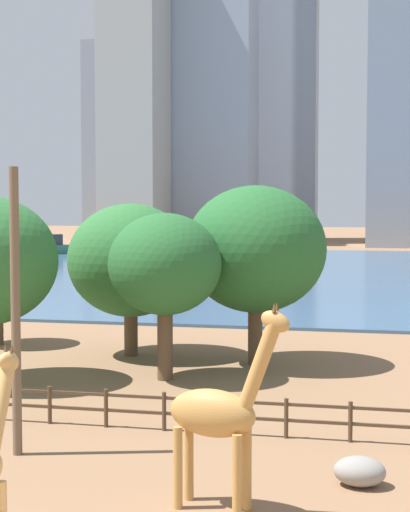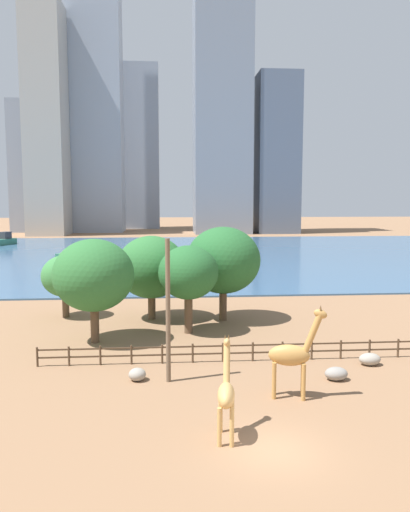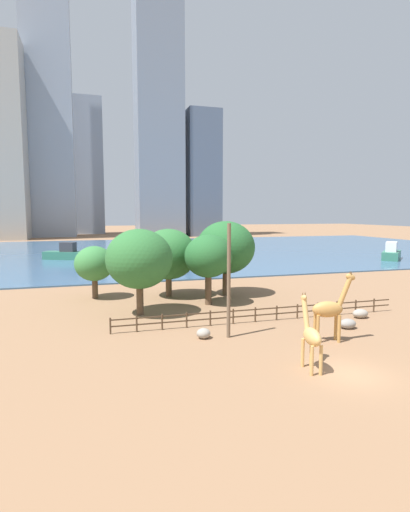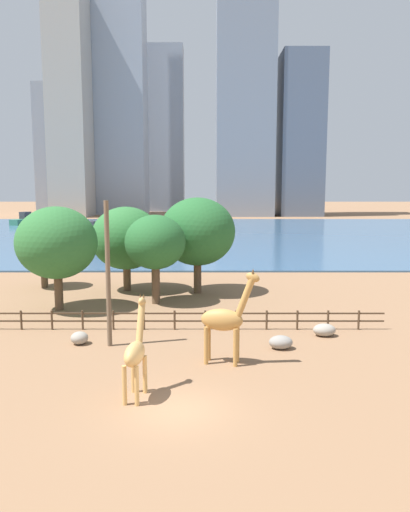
{
  "view_description": "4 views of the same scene",
  "coord_description": "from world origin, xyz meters",
  "px_view_note": "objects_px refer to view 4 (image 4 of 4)",
  "views": [
    {
      "loc": [
        5.86,
        -12.79,
        7.43
      ],
      "look_at": [
        -3.77,
        32.37,
        4.54
      ],
      "focal_mm": 55.0,
      "sensor_mm": 36.0,
      "label": 1
    },
    {
      "loc": [
        -4.6,
        -20.29,
        10.88
      ],
      "look_at": [
        0.24,
        40.33,
        3.93
      ],
      "focal_mm": 35.0,
      "sensor_mm": 36.0,
      "label": 2
    },
    {
      "loc": [
        -14.51,
        -18.97,
        9.38
      ],
      "look_at": [
        1.6,
        35.41,
        3.22
      ],
      "focal_mm": 28.0,
      "sensor_mm": 36.0,
      "label": 3
    },
    {
      "loc": [
        1.2,
        -20.03,
        9.45
      ],
      "look_at": [
        1.35,
        24.1,
        3.23
      ],
      "focal_mm": 35.0,
      "sensor_mm": 36.0,
      "label": 4
    }
  ],
  "objects_px": {
    "giraffe_tall": "(134,352)",
    "tree_right_tall": "(154,243)",
    "giraffe_companion": "(224,320)",
    "tree_left_small": "(196,232)",
    "boat_tug": "(22,220)",
    "tree_left_large": "(124,238)",
    "boat_barge": "(85,234)",
    "boulder_small": "(323,330)",
    "boulder_near_fence": "(78,338)",
    "tree_center_broad": "(55,243)",
    "boulder_by_pole": "(279,342)",
    "utility_pole": "(106,275)",
    "tree_right_small": "(41,247)"
  },
  "relations": [
    {
      "from": "boulder_near_fence",
      "to": "boulder_small",
      "type": "distance_m",
      "value": 15.22
    },
    {
      "from": "giraffe_tall",
      "to": "tree_right_tall",
      "type": "height_order",
      "value": "tree_right_tall"
    },
    {
      "from": "tree_right_small",
      "to": "boulder_small",
      "type": "bearing_deg",
      "value": -34.08
    },
    {
      "from": "boat_barge",
      "to": "boulder_small",
      "type": "bearing_deg",
      "value": 142.27
    },
    {
      "from": "giraffe_tall",
      "to": "boulder_by_pole",
      "type": "distance_m",
      "value": 10.25
    },
    {
      "from": "utility_pole",
      "to": "boat_tug",
      "type": "bearing_deg",
      "value": 112.62
    },
    {
      "from": "tree_right_tall",
      "to": "tree_right_small",
      "type": "height_order",
      "value": "tree_right_tall"
    },
    {
      "from": "boulder_near_fence",
      "to": "tree_left_small",
      "type": "relative_size",
      "value": 0.12
    },
    {
      "from": "giraffe_tall",
      "to": "tree_left_small",
      "type": "bearing_deg",
      "value": 1.87
    },
    {
      "from": "boulder_small",
      "to": "boat_barge",
      "type": "bearing_deg",
      "value": 117.26
    },
    {
      "from": "boulder_small",
      "to": "tree_left_large",
      "type": "relative_size",
      "value": 0.19
    },
    {
      "from": "boulder_by_pole",
      "to": "boat_tug",
      "type": "xyz_separation_m",
      "value": [
        -48.08,
        91.74,
        0.83
      ]
    },
    {
      "from": "tree_center_broad",
      "to": "boat_barge",
      "type": "distance_m",
      "value": 47.85
    },
    {
      "from": "giraffe_tall",
      "to": "tree_center_broad",
      "type": "xyz_separation_m",
      "value": [
        -8.11,
        16.01,
        3.08
      ]
    },
    {
      "from": "tree_right_tall",
      "to": "boat_tug",
      "type": "height_order",
      "value": "tree_right_tall"
    },
    {
      "from": "giraffe_tall",
      "to": "tree_left_large",
      "type": "height_order",
      "value": "tree_left_large"
    },
    {
      "from": "giraffe_tall",
      "to": "tree_right_tall",
      "type": "xyz_separation_m",
      "value": [
        -0.87,
        18.12,
        2.86
      ]
    },
    {
      "from": "tree_right_tall",
      "to": "tree_left_small",
      "type": "relative_size",
      "value": 0.85
    },
    {
      "from": "tree_center_broad",
      "to": "tree_right_tall",
      "type": "bearing_deg",
      "value": 16.26
    },
    {
      "from": "boulder_near_fence",
      "to": "tree_center_broad",
      "type": "distance_m",
      "value": 10.34
    },
    {
      "from": "giraffe_tall",
      "to": "boat_barge",
      "type": "xyz_separation_m",
      "value": [
        -16.96,
        62.88,
        -0.75
      ]
    },
    {
      "from": "giraffe_tall",
      "to": "tree_left_large",
      "type": "relative_size",
      "value": 0.59
    },
    {
      "from": "tree_center_broad",
      "to": "tree_left_small",
      "type": "height_order",
      "value": "tree_left_small"
    },
    {
      "from": "tree_left_large",
      "to": "tree_right_tall",
      "type": "height_order",
      "value": "tree_left_large"
    },
    {
      "from": "giraffe_tall",
      "to": "tree_right_tall",
      "type": "distance_m",
      "value": 18.36
    },
    {
      "from": "tree_left_small",
      "to": "boat_barge",
      "type": "height_order",
      "value": "tree_left_small"
    },
    {
      "from": "tree_left_large",
      "to": "boat_barge",
      "type": "height_order",
      "value": "tree_left_large"
    },
    {
      "from": "tree_left_small",
      "to": "utility_pole",
      "type": "bearing_deg",
      "value": -108.6
    },
    {
      "from": "boulder_by_pole",
      "to": "tree_center_broad",
      "type": "xyz_separation_m",
      "value": [
        -15.64,
        9.27,
        4.78
      ]
    },
    {
      "from": "giraffe_companion",
      "to": "tree_left_small",
      "type": "relative_size",
      "value": 0.62
    },
    {
      "from": "giraffe_tall",
      "to": "utility_pole",
      "type": "xyz_separation_m",
      "value": [
        -2.58,
        7.31,
        2.21
      ]
    },
    {
      "from": "giraffe_tall",
      "to": "utility_pole",
      "type": "relative_size",
      "value": 0.52
    },
    {
      "from": "giraffe_tall",
      "to": "boat_tug",
      "type": "distance_m",
      "value": 106.5
    },
    {
      "from": "tree_center_broad",
      "to": "tree_right_tall",
      "type": "height_order",
      "value": "tree_center_broad"
    },
    {
      "from": "utility_pole",
      "to": "boulder_by_pole",
      "type": "xyz_separation_m",
      "value": [
        10.11,
        -0.58,
        -3.91
      ]
    },
    {
      "from": "boulder_by_pole",
      "to": "tree_left_large",
      "type": "xyz_separation_m",
      "value": [
        -11.51,
        16.41,
        4.38
      ]
    },
    {
      "from": "boulder_by_pole",
      "to": "tree_left_large",
      "type": "distance_m",
      "value": 20.52
    },
    {
      "from": "boulder_near_fence",
      "to": "tree_left_small",
      "type": "bearing_deg",
      "value": 64.73
    },
    {
      "from": "giraffe_companion",
      "to": "utility_pole",
      "type": "distance_m",
      "value": 7.62
    },
    {
      "from": "tree_left_large",
      "to": "tree_center_broad",
      "type": "height_order",
      "value": "tree_center_broad"
    },
    {
      "from": "boulder_near_fence",
      "to": "boat_barge",
      "type": "relative_size",
      "value": 0.13
    },
    {
      "from": "utility_pole",
      "to": "boulder_small",
      "type": "height_order",
      "value": "utility_pole"
    },
    {
      "from": "boulder_small",
      "to": "tree_right_tall",
      "type": "height_order",
      "value": "tree_right_tall"
    },
    {
      "from": "tree_center_broad",
      "to": "boat_barge",
      "type": "xyz_separation_m",
      "value": [
        -8.85,
        46.87,
        -3.82
      ]
    },
    {
      "from": "tree_right_tall",
      "to": "giraffe_companion",
      "type": "bearing_deg",
      "value": -69.92
    },
    {
      "from": "giraffe_tall",
      "to": "tree_left_large",
      "type": "bearing_deg",
      "value": 17.89
    },
    {
      "from": "boulder_near_fence",
      "to": "tree_left_large",
      "type": "distance_m",
      "value": 16.16
    },
    {
      "from": "giraffe_companion",
      "to": "boulder_by_pole",
      "type": "xyz_separation_m",
      "value": [
        3.36,
        2.41,
        -2.02
      ]
    },
    {
      "from": "boulder_by_pole",
      "to": "tree_right_tall",
      "type": "relative_size",
      "value": 0.19
    },
    {
      "from": "tree_right_tall",
      "to": "boat_tug",
      "type": "distance_m",
      "value": 89.7
    }
  ]
}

